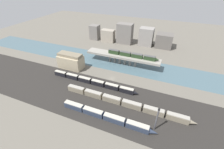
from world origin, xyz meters
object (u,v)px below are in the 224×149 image
object	(u,v)px
train_on_bridge	(132,55)
train_yard_mid	(124,102)
train_yard_near	(106,116)
train_yard_far	(92,82)
signal_tower	(157,119)
warehouse_building	(71,61)

from	to	relation	value
train_on_bridge	train_yard_mid	distance (m)	49.47
train_on_bridge	train_yard_mid	bearing A→B (deg)	-79.96
train_yard_near	train_yard_mid	bearing A→B (deg)	67.47
train_yard_far	signal_tower	world-z (taller)	signal_tower
train_on_bridge	train_yard_far	world-z (taller)	train_on_bridge
train_on_bridge	train_yard_far	distance (m)	41.96
signal_tower	train_yard_near	bearing A→B (deg)	-173.11
train_yard_far	warehouse_building	distance (m)	31.50
train_yard_mid	signal_tower	bearing A→B (deg)	-27.51
train_on_bridge	signal_tower	distance (m)	65.42
train_on_bridge	warehouse_building	size ratio (longest dim) A/B	2.11
train_yard_mid	train_yard_far	xyz separation A→B (m)	(-27.84, 11.75, -0.07)
train_yard_near	signal_tower	bearing A→B (deg)	6.89
train_yard_far	warehouse_building	world-z (taller)	warehouse_building
warehouse_building	signal_tower	size ratio (longest dim) A/B	1.36
train_yard_near	warehouse_building	bearing A→B (deg)	141.70
signal_tower	train_yard_far	bearing A→B (deg)	155.11
train_yard_near	warehouse_building	xyz separation A→B (m)	(-50.02, 39.50, 4.29)
train_yard_mid	warehouse_building	world-z (taller)	warehouse_building
train_yard_mid	warehouse_building	size ratio (longest dim) A/B	3.88
train_on_bridge	train_yard_far	bearing A→B (deg)	-118.07
train_yard_near	train_yard_mid	size ratio (longest dim) A/B	0.68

